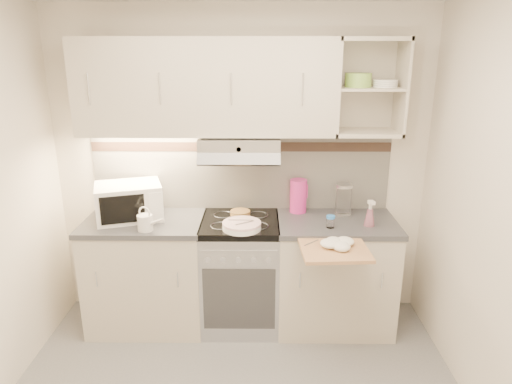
% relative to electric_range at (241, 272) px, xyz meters
% --- Properties ---
extents(room_shell, '(3.04, 2.84, 2.52)m').
position_rel_electric_range_xyz_m(room_shell, '(0.00, -0.73, 1.18)').
color(room_shell, silver).
rests_on(room_shell, ground).
extents(base_cabinet_left, '(0.90, 0.60, 0.86)m').
position_rel_electric_range_xyz_m(base_cabinet_left, '(-0.75, 0.00, -0.02)').
color(base_cabinet_left, beige).
rests_on(base_cabinet_left, ground).
extents(worktop_left, '(0.92, 0.62, 0.04)m').
position_rel_electric_range_xyz_m(worktop_left, '(-0.75, 0.00, 0.43)').
color(worktop_left, '#47474C').
rests_on(worktop_left, base_cabinet_left).
extents(base_cabinet_right, '(0.90, 0.60, 0.86)m').
position_rel_electric_range_xyz_m(base_cabinet_right, '(0.75, 0.00, -0.02)').
color(base_cabinet_right, beige).
rests_on(base_cabinet_right, ground).
extents(worktop_right, '(0.92, 0.62, 0.04)m').
position_rel_electric_range_xyz_m(worktop_right, '(0.75, 0.00, 0.43)').
color(worktop_right, '#47474C').
rests_on(worktop_right, base_cabinet_right).
extents(electric_range, '(0.60, 0.60, 0.90)m').
position_rel_electric_range_xyz_m(electric_range, '(0.00, 0.00, 0.00)').
color(electric_range, '#B7B7BC').
rests_on(electric_range, ground).
extents(microwave, '(0.58, 0.49, 0.28)m').
position_rel_electric_range_xyz_m(microwave, '(-0.87, 0.04, 0.59)').
color(microwave, white).
rests_on(microwave, worktop_left).
extents(watering_can, '(0.21, 0.13, 0.19)m').
position_rel_electric_range_xyz_m(watering_can, '(-0.68, -0.22, 0.52)').
color(watering_can, white).
rests_on(watering_can, worktop_left).
extents(plate_stack, '(0.29, 0.29, 0.06)m').
position_rel_electric_range_xyz_m(plate_stack, '(0.02, -0.18, 0.48)').
color(plate_stack, white).
rests_on(plate_stack, electric_range).
extents(bread_loaf, '(0.16, 0.16, 0.04)m').
position_rel_electric_range_xyz_m(bread_loaf, '(-0.00, 0.11, 0.47)').
color(bread_loaf, olive).
rests_on(bread_loaf, electric_range).
extents(pink_pitcher, '(0.14, 0.14, 0.27)m').
position_rel_electric_range_xyz_m(pink_pitcher, '(0.46, 0.20, 0.58)').
color(pink_pitcher, '#D82C8E').
rests_on(pink_pitcher, worktop_right).
extents(glass_jar, '(0.13, 0.13, 0.25)m').
position_rel_electric_range_xyz_m(glass_jar, '(0.82, 0.14, 0.58)').
color(glass_jar, white).
rests_on(glass_jar, worktop_right).
extents(spice_jar, '(0.06, 0.06, 0.09)m').
position_rel_electric_range_xyz_m(spice_jar, '(0.68, -0.14, 0.50)').
color(spice_jar, white).
rests_on(spice_jar, worktop_right).
extents(spray_bottle, '(0.08, 0.08, 0.21)m').
position_rel_electric_range_xyz_m(spray_bottle, '(0.97, -0.10, 0.53)').
color(spray_bottle, pink).
rests_on(spray_bottle, worktop_right).
extents(cutting_board, '(0.47, 0.43, 0.02)m').
position_rel_electric_range_xyz_m(cutting_board, '(0.66, -0.48, 0.42)').
color(cutting_board, tan).
rests_on(cutting_board, base_cabinet_right).
extents(dish_towel, '(0.30, 0.28, 0.07)m').
position_rel_electric_range_xyz_m(dish_towel, '(0.70, -0.47, 0.47)').
color(dish_towel, white).
rests_on(dish_towel, cutting_board).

